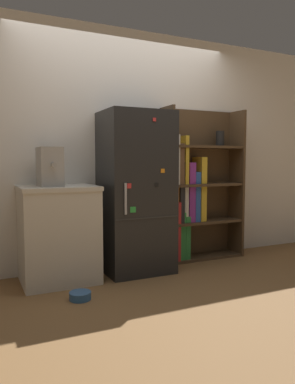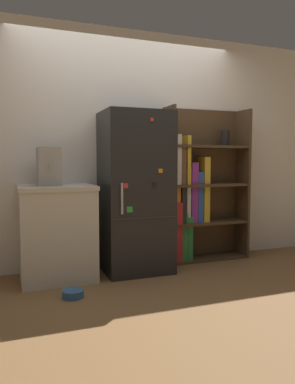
{
  "view_description": "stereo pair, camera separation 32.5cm",
  "coord_description": "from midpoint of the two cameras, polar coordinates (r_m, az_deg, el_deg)",
  "views": [
    {
      "loc": [
        -1.56,
        -3.42,
        1.16
      ],
      "look_at": [
        0.13,
        0.15,
        0.84
      ],
      "focal_mm": 35.0,
      "sensor_mm": 36.0,
      "label": 1
    },
    {
      "loc": [
        -1.26,
        -3.55,
        1.16
      ],
      "look_at": [
        0.13,
        0.15,
        0.84
      ],
      "focal_mm": 35.0,
      "sensor_mm": 36.0,
      "label": 2
    }
  ],
  "objects": [
    {
      "name": "espresso_machine",
      "position": [
        3.69,
        -17.15,
        3.71
      ],
      "size": [
        0.21,
        0.38,
        0.37
      ],
      "color": "#A5A39E",
      "rests_on": "kitchen_counter"
    },
    {
      "name": "kitchen_counter",
      "position": [
        3.75,
        -15.86,
        -6.16
      ],
      "size": [
        0.72,
        0.61,
        0.93
      ],
      "color": "beige",
      "rests_on": "ground_plane"
    },
    {
      "name": "ground_plane",
      "position": [
        3.93,
        -3.25,
        -12.46
      ],
      "size": [
        16.0,
        16.0,
        0.0
      ],
      "primitive_type": "plane",
      "color": "olive"
    },
    {
      "name": "bookshelf",
      "position": [
        4.42,
        4.7,
        -0.11
      ],
      "size": [
        1.0,
        0.31,
        1.77
      ],
      "color": "#4C3823",
      "rests_on": "ground_plane"
    },
    {
      "name": "refrigerator",
      "position": [
        3.92,
        -4.15,
        -0.07
      ],
      "size": [
        0.69,
        0.62,
        1.67
      ],
      "color": "black",
      "rests_on": "ground_plane"
    },
    {
      "name": "pet_bowl",
      "position": [
        3.33,
        -13.09,
        -15.11
      ],
      "size": [
        0.19,
        0.19,
        0.07
      ],
      "color": "#3366A5",
      "rests_on": "ground_plane"
    },
    {
      "name": "wall_back",
      "position": [
        4.21,
        -5.78,
        6.58
      ],
      "size": [
        8.0,
        0.05,
        2.6
      ],
      "color": "white",
      "rests_on": "ground_plane"
    }
  ]
}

